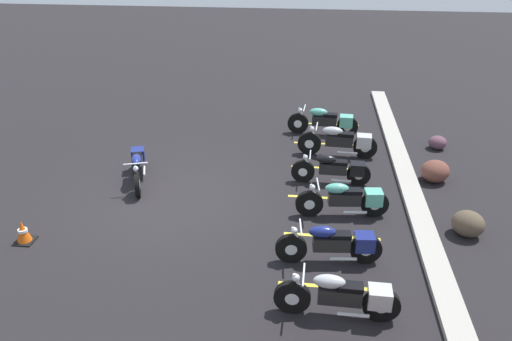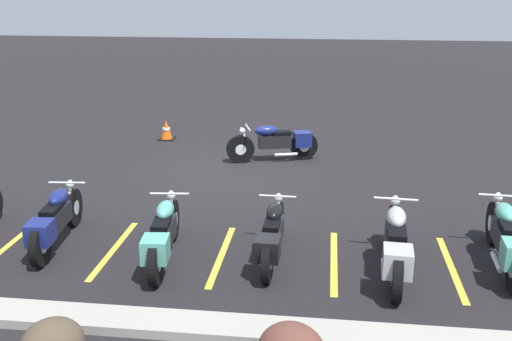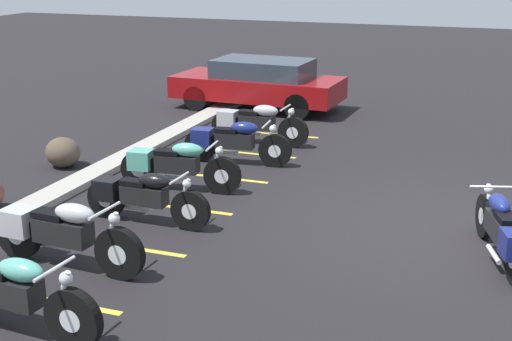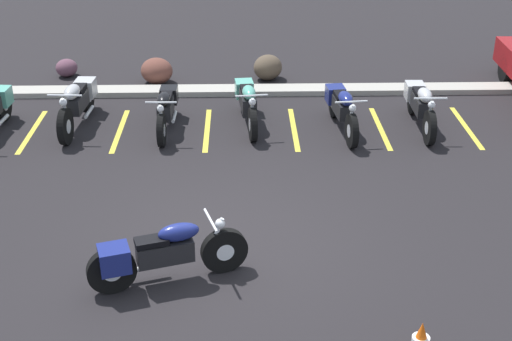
% 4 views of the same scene
% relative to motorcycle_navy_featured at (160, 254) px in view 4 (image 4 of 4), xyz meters
% --- Properties ---
extents(ground, '(60.00, 60.00, 0.00)m').
position_rel_motorcycle_navy_featured_xyz_m(ground, '(0.83, 0.92, -0.44)').
color(ground, black).
extents(motorcycle_navy_featured, '(2.05, 0.88, 0.83)m').
position_rel_motorcycle_navy_featured_xyz_m(motorcycle_navy_featured, '(0.00, 0.00, 0.00)').
color(motorcycle_navy_featured, black).
rests_on(motorcycle_navy_featured, ground).
extents(parked_bike_1, '(0.64, 2.29, 0.90)m').
position_rel_motorcycle_navy_featured_xyz_m(parked_bike_1, '(-2.12, 5.36, 0.04)').
color(parked_bike_1, black).
rests_on(parked_bike_1, ground).
extents(parked_bike_2, '(0.57, 2.05, 0.81)m').
position_rel_motorcycle_navy_featured_xyz_m(parked_bike_2, '(-0.39, 5.13, -0.01)').
color(parked_bike_2, black).
rests_on(parked_bike_2, ground).
extents(parked_bike_3, '(0.62, 2.15, 0.85)m').
position_rel_motorcycle_navy_featured_xyz_m(parked_bike_3, '(1.19, 5.37, 0.01)').
color(parked_bike_3, black).
rests_on(parked_bike_3, ground).
extents(parked_bike_4, '(0.61, 2.13, 0.84)m').
position_rel_motorcycle_navy_featured_xyz_m(parked_bike_4, '(2.99, 5.02, 0.00)').
color(parked_bike_4, black).
rests_on(parked_bike_4, ground).
extents(parked_bike_5, '(0.61, 2.17, 0.85)m').
position_rel_motorcycle_navy_featured_xyz_m(parked_bike_5, '(4.54, 5.14, 0.01)').
color(parked_bike_5, black).
rests_on(parked_bike_5, ground).
extents(concrete_curb, '(18.00, 0.50, 0.12)m').
position_rel_motorcycle_navy_featured_xyz_m(concrete_curb, '(0.83, 7.05, -0.38)').
color(concrete_curb, '#A8A399').
rests_on(concrete_curb, ground).
extents(landscape_rock_0, '(1.00, 1.03, 0.58)m').
position_rel_motorcycle_navy_featured_xyz_m(landscape_rock_0, '(-0.84, 7.76, -0.15)').
color(landscape_rock_0, brown).
rests_on(landscape_rock_0, ground).
extents(landscape_rock_1, '(0.52, 0.55, 0.40)m').
position_rel_motorcycle_navy_featured_xyz_m(landscape_rock_1, '(-2.99, 8.28, -0.24)').
color(landscape_rock_1, '#613C4C').
rests_on(landscape_rock_1, ground).
extents(landscape_rock_2, '(0.90, 0.92, 0.57)m').
position_rel_motorcycle_navy_featured_xyz_m(landscape_rock_2, '(1.68, 7.95, -0.16)').
color(landscape_rock_2, brown).
rests_on(landscape_rock_2, ground).
extents(stall_line_1, '(0.10, 2.10, 0.00)m').
position_rel_motorcycle_navy_featured_xyz_m(stall_line_1, '(-2.98, 5.02, -0.44)').
color(stall_line_1, gold).
rests_on(stall_line_1, ground).
extents(stall_line_2, '(0.10, 2.10, 0.00)m').
position_rel_motorcycle_navy_featured_xyz_m(stall_line_2, '(-1.29, 5.02, -0.44)').
color(stall_line_2, gold).
rests_on(stall_line_2, ground).
extents(stall_line_3, '(0.10, 2.10, 0.00)m').
position_rel_motorcycle_navy_featured_xyz_m(stall_line_3, '(0.39, 5.02, -0.44)').
color(stall_line_3, gold).
rests_on(stall_line_3, ground).
extents(stall_line_4, '(0.10, 2.10, 0.00)m').
position_rel_motorcycle_navy_featured_xyz_m(stall_line_4, '(2.08, 5.02, -0.44)').
color(stall_line_4, gold).
rests_on(stall_line_4, ground).
extents(stall_line_5, '(0.10, 2.10, 0.00)m').
position_rel_motorcycle_navy_featured_xyz_m(stall_line_5, '(3.77, 5.02, -0.44)').
color(stall_line_5, gold).
rests_on(stall_line_5, ground).
extents(stall_line_6, '(0.10, 2.10, 0.00)m').
position_rel_motorcycle_navy_featured_xyz_m(stall_line_6, '(5.46, 5.02, -0.44)').
color(stall_line_6, gold).
rests_on(stall_line_6, ground).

